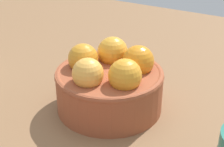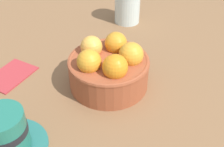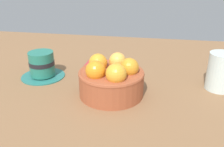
{
  "view_description": "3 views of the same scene",
  "coord_description": "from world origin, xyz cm",
  "px_view_note": "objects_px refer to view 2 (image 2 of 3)",
  "views": [
    {
      "loc": [
        -23.4,
        38.21,
        28.7
      ],
      "look_at": [
        0.28,
        -1.21,
        5.32
      ],
      "focal_mm": 54.05,
      "sensor_mm": 36.0,
      "label": 1
    },
    {
      "loc": [
        -41.66,
        -21.28,
        38.88
      ],
      "look_at": [
        -1.12,
        -1.3,
        4.01
      ],
      "focal_mm": 46.45,
      "sensor_mm": 36.0,
      "label": 2
    },
    {
      "loc": [
        9.79,
        -53.89,
        29.66
      ],
      "look_at": [
        -0.03,
        1.12,
        5.28
      ],
      "focal_mm": 38.87,
      "sensor_mm": 36.0,
      "label": 3
    }
  ],
  "objects_px": {
    "terracotta_bowl": "(109,67)",
    "coffee_cup": "(5,134)",
    "folded_napkin": "(10,75)",
    "water_glass": "(127,5)"
  },
  "relations": [
    {
      "from": "coffee_cup",
      "to": "water_glass",
      "type": "bearing_deg",
      "value": 0.95
    },
    {
      "from": "coffee_cup",
      "to": "folded_napkin",
      "type": "bearing_deg",
      "value": 41.43
    },
    {
      "from": "folded_napkin",
      "to": "terracotta_bowl",
      "type": "bearing_deg",
      "value": -71.19
    },
    {
      "from": "water_glass",
      "to": "folded_napkin",
      "type": "height_order",
      "value": "water_glass"
    },
    {
      "from": "coffee_cup",
      "to": "folded_napkin",
      "type": "relative_size",
      "value": 1.23
    },
    {
      "from": "terracotta_bowl",
      "to": "folded_napkin",
      "type": "xyz_separation_m",
      "value": [
        -0.07,
        0.2,
        -0.04
      ]
    },
    {
      "from": "terracotta_bowl",
      "to": "water_glass",
      "type": "relative_size",
      "value": 1.65
    },
    {
      "from": "terracotta_bowl",
      "to": "water_glass",
      "type": "xyz_separation_m",
      "value": [
        0.28,
        0.08,
        0.01
      ]
    },
    {
      "from": "water_glass",
      "to": "folded_napkin",
      "type": "xyz_separation_m",
      "value": [
        -0.35,
        0.12,
        -0.05
      ]
    },
    {
      "from": "terracotta_bowl",
      "to": "coffee_cup",
      "type": "distance_m",
      "value": 0.23
    }
  ]
}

